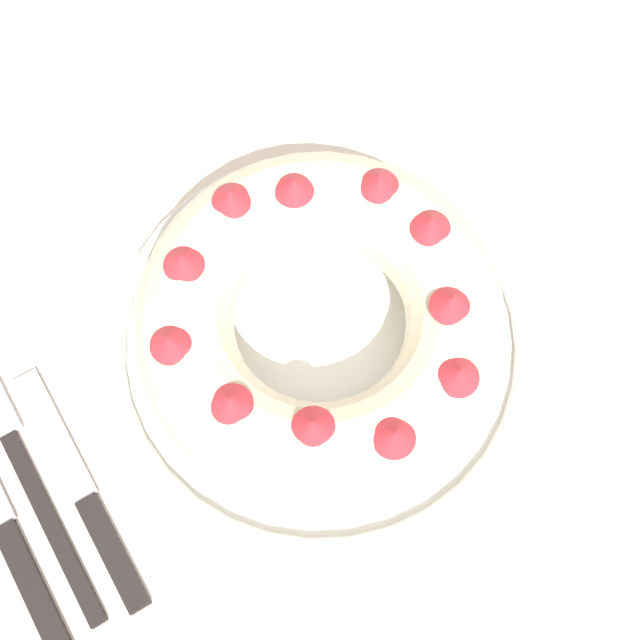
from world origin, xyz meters
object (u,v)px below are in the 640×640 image
(fork, at_px, (25,470))
(serving_knife, at_px, (6,531))
(serving_dish, at_px, (320,341))
(bundt_cake, at_px, (320,319))
(cake_knife, at_px, (88,503))

(fork, bearing_deg, serving_knife, -130.95)
(fork, height_order, serving_knife, serving_knife)
(serving_dish, relative_size, bundt_cake, 1.20)
(serving_dish, bearing_deg, bundt_cake, -24.66)
(bundt_cake, relative_size, fork, 1.23)
(cake_knife, bearing_deg, fork, 127.05)
(fork, bearing_deg, cake_knife, -56.31)
(bundt_cake, bearing_deg, serving_dish, 155.34)
(bundt_cake, distance_m, serving_knife, 0.27)
(serving_knife, bearing_deg, cake_knife, -13.48)
(fork, relative_size, cake_knife, 1.09)
(serving_knife, bearing_deg, bundt_cake, -0.45)
(bundt_cake, distance_m, fork, 0.24)
(cake_knife, bearing_deg, serving_dish, 9.19)
(serving_dish, relative_size, serving_knife, 1.36)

